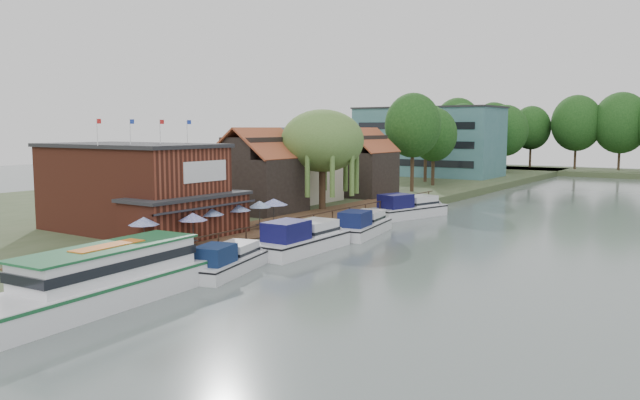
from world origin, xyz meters
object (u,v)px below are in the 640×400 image
Objects in this scene: cruiser_0 at (227,257)px; tour_boat at (98,276)px; cruiser_2 at (362,222)px; swan at (135,282)px; cottage_c at (362,162)px; umbrella_4 at (260,215)px; willow at (322,160)px; umbrella_0 at (144,234)px; hotel_block at (428,141)px; pub at (147,189)px; cottage_b at (293,165)px; umbrella_2 at (211,223)px; cruiser_1 at (302,235)px; cottage_a at (258,170)px; umbrella_5 at (274,212)px; umbrella_3 at (238,219)px; cruiser_3 at (409,205)px; umbrella_1 at (193,229)px.

tour_boat is (-0.48, -9.55, 0.54)m from cruiser_0.
swan is (-2.18, -23.36, -0.96)m from cruiser_2.
umbrella_4 is (6.47, -27.71, -2.96)m from cottage_c.
willow is 25.91m from umbrella_0.
hotel_block is at bearing 98.51° from tour_boat.
cottage_b reaches higher than pub.
willow is 19.98m from umbrella_2.
umbrella_4 is 0.24× the size of cruiser_2.
cruiser_1 is (-0.08, 8.49, 0.26)m from cruiser_0.
swan is at bearing -78.39° from umbrella_4.
willow reaches higher than tour_boat.
willow reaches higher than cottage_b.
cruiser_0 is (11.96, -37.59, -4.19)m from cottage_c.
hotel_block reaches higher than cottage_a.
tour_boat is at bearing -75.55° from umbrella_4.
umbrella_0 is at bearing -91.99° from umbrella_4.
umbrella_5 is (0.38, 13.70, 0.00)m from umbrella_0.
cottage_b is 4.04× the size of umbrella_0.
umbrella_3 is 4.59m from umbrella_5.
cruiser_1 is at bearing -73.27° from hotel_block.
cruiser_0 is at bearing -71.02° from cruiser_3.
cottage_a reaches higher than umbrella_1.
umbrella_0 is 13.71m from umbrella_5.
umbrella_3 is 0.22× the size of cruiser_1.
umbrella_0 is 1.00× the size of umbrella_1.
cottage_c is 0.95× the size of cruiser_0.
willow is at bearing 95.74° from umbrella_0.
willow reaches higher than cruiser_1.
cottage_b is (-4.00, 25.00, 0.60)m from pub.
cottage_b is at bearing 106.70° from cottage_a.
cottage_a is at bearing -131.99° from willow.
swan is at bearing -78.10° from willow.
umbrella_2 is (2.88, -19.38, -3.93)m from willow.
umbrella_0 is at bearing -110.40° from umbrella_1.
willow is 25.59m from cruiser_0.
tour_boat is at bearing -54.74° from umbrella_0.
cottage_a is 0.58× the size of tour_boat.
pub is at bearing 126.61° from tour_boat.
cottage_b is 41.32m from tour_boat.
hotel_block is 66.48m from umbrella_4.
cottage_b is 0.98× the size of cruiser_2.
umbrella_0 is at bearing -93.01° from umbrella_2.
cruiser_3 reaches higher than swan.
umbrella_0 is at bearing -84.26° from willow.
cruiser_0 is at bearing -72.36° from cottage_c.
cottage_a is 19.55× the size of swan.
umbrella_2 is 0.27× the size of cruiser_0.
umbrella_4 is 1.93m from umbrella_5.
cottage_a is (-1.00, 15.00, 0.60)m from pub.
tour_boat is (7.98, -33.14, -4.61)m from willow.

